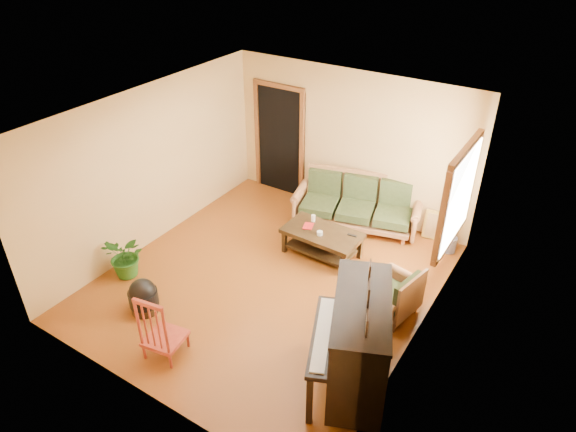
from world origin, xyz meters
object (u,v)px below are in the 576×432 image
Objects in this scene: piano at (359,345)px; coffee_table at (322,243)px; footstool at (144,300)px; ceramic_crock at (450,244)px; potted_plant at (126,257)px; sofa at (357,204)px; armchair at (391,291)px; red_chair at (163,324)px.

coffee_table is at bearing 105.15° from piano.
footstool is at bearing 165.04° from piano.
ceramic_crock is 5.10m from potted_plant.
sofa is at bearing 67.03° from footstool.
potted_plant is (-3.82, 0.00, -0.28)m from piano.
red_chair is (-2.07, -2.19, 0.10)m from armchair.
coffee_table is 3.03× the size of footstool.
armchair is 0.79× the size of red_chair.
red_chair reaches higher than coffee_table.
ceramic_crock is (1.71, 1.20, -0.09)m from coffee_table.
armchair is 1.90× the size of footstool.
piano is 2.39m from red_chair.
piano reaches higher than sofa.
coffee_table reaches higher than ceramic_crock.
armchair is 3.90m from potted_plant.
sofa is at bearing 93.29° from piano.
ceramic_crock is (2.32, 4.10, -0.35)m from red_chair.
sofa is 8.05× the size of ceramic_crock.
armchair is 1.94m from ceramic_crock.
sofa is 1.67m from ceramic_crock.
sofa is 1.73× the size of coffee_table.
red_chair is at bearing -121.23° from armchair.
piano reaches higher than coffee_table.
footstool is (-3.04, -0.43, -0.44)m from piano.
piano is at bearing -51.88° from coffee_table.
ceramic_crock is 0.37× the size of potted_plant.
potted_plant is at bearing -140.23° from ceramic_crock.
piano reaches higher than footstool.
coffee_table is 2.64m from piano.
coffee_table is at bearing 68.82° from red_chair.
ceramic_crock is at bearing 51.30° from red_chair.
red_chair is (0.81, -0.41, 0.29)m from footstool.
piano is (1.61, -2.05, 0.41)m from coffee_table.
armchair is at bearing -97.54° from ceramic_crock.
footstool is (-1.50, -3.54, -0.26)m from sofa.
piano reaches higher than red_chair.
armchair is at bearing 37.50° from red_chair.
potted_plant is (-3.66, -1.35, -0.03)m from armchair.
piano reaches higher than ceramic_crock.
armchair is at bearing 73.66° from piano.
potted_plant is at bearing -147.57° from armchair.
footstool is (-1.42, -2.48, -0.03)m from coffee_table.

